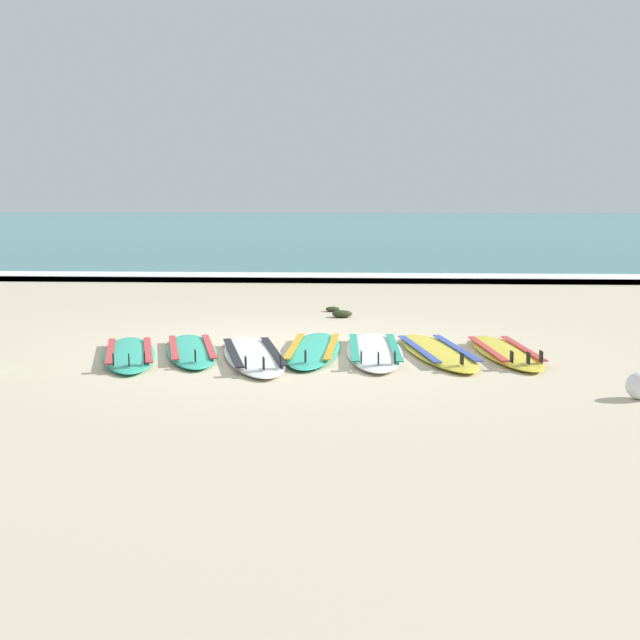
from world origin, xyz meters
TOP-DOWN VIEW (x-y plane):
  - ground_plane at (0.00, 0.00)m, footprint 80.00×80.00m
  - sea at (0.00, 37.01)m, footprint 80.00×60.00m
  - wave_foam_strip at (0.00, 7.51)m, footprint 80.00×1.00m
  - surfboard_0 at (-1.63, -0.50)m, footprint 1.05×2.13m
  - surfboard_1 at (-1.04, -0.26)m, footprint 0.99×2.10m
  - surfboard_2 at (-0.36, -0.50)m, footprint 1.09×2.36m
  - surfboard_3 at (0.22, -0.14)m, footprint 0.59×2.20m
  - surfboard_4 at (0.86, -0.18)m, footprint 0.66×2.32m
  - surfboard_5 at (1.51, -0.19)m, footprint 0.96×2.28m
  - surfboard_6 at (2.21, -0.18)m, footprint 0.74×2.10m
  - beach_ball at (2.98, -2.06)m, footprint 0.22×0.22m
  - seaweed_clump_near_shoreline at (0.30, 3.08)m, footprint 0.20×0.16m
  - seaweed_clump_mid_sand at (0.45, 2.51)m, footprint 0.27×0.22m

SIDE VIEW (x-z plane):
  - ground_plane at x=0.00m, z-range 0.00..0.00m
  - seaweed_clump_near_shoreline at x=0.30m, z-range 0.00..0.07m
  - surfboard_5 at x=1.51m, z-range -0.05..0.13m
  - surfboard_3 at x=0.22m, z-range -0.05..0.13m
  - surfboard_1 at x=-1.04m, z-range -0.05..0.13m
  - surfboard_4 at x=0.86m, z-range -0.05..0.13m
  - surfboard_2 at x=-0.36m, z-range -0.05..0.13m
  - surfboard_0 at x=-1.63m, z-range -0.05..0.13m
  - surfboard_6 at x=2.21m, z-range -0.05..0.13m
  - seaweed_clump_mid_sand at x=0.45m, z-range 0.00..0.10m
  - sea at x=0.00m, z-range 0.00..0.10m
  - wave_foam_strip at x=0.00m, z-range 0.00..0.11m
  - beach_ball at x=2.98m, z-range 0.00..0.22m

